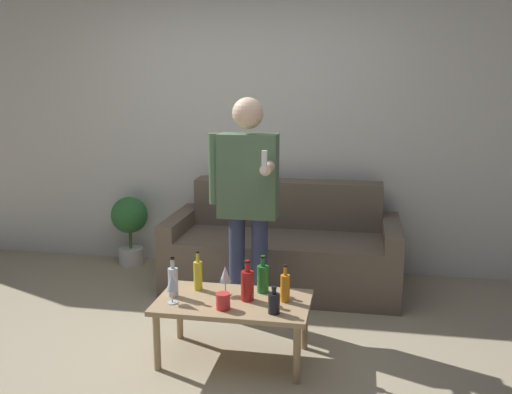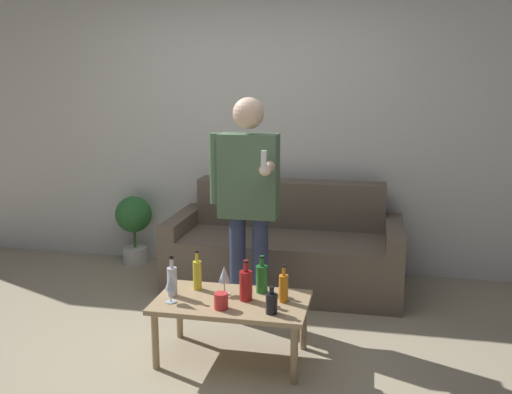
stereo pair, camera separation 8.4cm
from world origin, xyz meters
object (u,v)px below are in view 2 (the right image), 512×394
bottle_orange (284,287)px  person_standing_front (248,193)px  coffee_table (232,307)px  couch (286,250)px

bottle_orange → person_standing_front: size_ratio=0.15×
coffee_table → person_standing_front: bearing=92.4°
bottle_orange → person_standing_front: (-0.34, 0.53, 0.46)m
couch → bottle_orange: bearing=-81.8°
bottle_orange → person_standing_front: person_standing_front is taller
couch → person_standing_front: 1.00m
couch → person_standing_front: bearing=-101.4°
coffee_table → bottle_orange: bearing=6.7°
bottle_orange → person_standing_front: bearing=122.5°
coffee_table → bottle_orange: bottle_orange is taller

